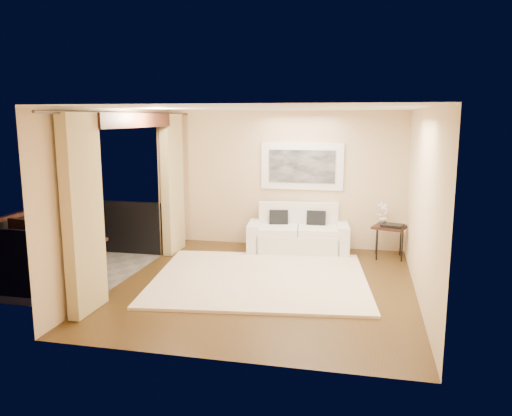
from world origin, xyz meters
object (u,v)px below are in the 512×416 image
(sofa, at_px, (298,235))
(balcony_chair_near, at_px, (17,248))
(orchid, at_px, (383,213))
(ice_bucket, at_px, (62,222))
(bistro_table, at_px, (68,233))
(balcony_chair_far, at_px, (84,235))
(side_table, at_px, (390,229))

(sofa, bearing_deg, balcony_chair_near, -149.26)
(orchid, height_order, balcony_chair_near, balcony_chair_near)
(sofa, bearing_deg, ice_bucket, -159.59)
(sofa, relative_size, balcony_chair_near, 1.91)
(balcony_chair_near, bearing_deg, bistro_table, 88.35)
(balcony_chair_far, bearing_deg, sofa, -142.20)
(sofa, xyz_separation_m, bistro_table, (-3.66, -2.01, 0.31))
(sofa, xyz_separation_m, side_table, (1.71, -0.09, 0.22))
(bistro_table, height_order, balcony_chair_near, balcony_chair_near)
(balcony_chair_far, bearing_deg, ice_bucket, -4.70)
(side_table, xyz_separation_m, bistro_table, (-5.37, -1.92, 0.09))
(sofa, xyz_separation_m, balcony_chair_far, (-3.34, -2.03, 0.30))
(ice_bucket, bearing_deg, orchid, 20.03)
(side_table, height_order, balcony_chair_far, balcony_chair_far)
(side_table, bearing_deg, sofa, 177.04)
(orchid, xyz_separation_m, balcony_chair_near, (-5.48, -3.00, -0.21))
(sofa, height_order, balcony_chair_near, balcony_chair_near)
(balcony_chair_near, xyz_separation_m, ice_bucket, (0.10, 1.04, 0.21))
(sofa, relative_size, balcony_chair_far, 1.85)
(orchid, distance_m, balcony_chair_far, 5.34)
(side_table, distance_m, bistro_table, 5.70)
(sofa, distance_m, balcony_chair_far, 3.92)
(sofa, distance_m, bistro_table, 4.19)
(bistro_table, xyz_separation_m, balcony_chair_far, (0.32, -0.03, -0.00))
(side_table, relative_size, ice_bucket, 3.47)
(balcony_chair_near, bearing_deg, sofa, 49.46)
(side_table, bearing_deg, ice_bucket, -161.39)
(orchid, height_order, bistro_table, orchid)
(orchid, relative_size, balcony_chair_near, 0.42)
(sofa, distance_m, side_table, 1.72)
(sofa, bearing_deg, side_table, -9.62)
(side_table, height_order, balcony_chair_near, balcony_chair_near)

